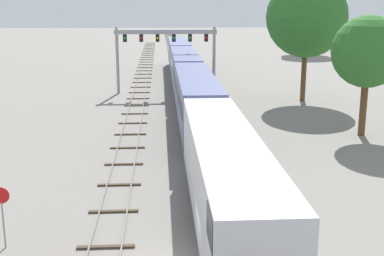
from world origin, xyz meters
TOP-DOWN VIEW (x-y plane):
  - track_main at (2.00, 60.00)m, footprint 2.60×200.00m
  - track_near at (-3.50, 40.00)m, footprint 2.60×160.00m
  - passenger_train at (2.00, 32.82)m, footprint 3.04×78.63m
  - signal_gantry at (-0.25, 41.80)m, footprint 12.10×0.49m
  - stop_sign at (-8.00, 2.31)m, footprint 0.76×0.08m
  - trackside_tree_left at (15.56, 20.71)m, footprint 5.77×5.77m
  - trackside_tree_mid at (14.81, 35.87)m, footprint 8.70×8.70m

SIDE VIEW (x-z plane):
  - track_main at x=2.00m, z-range -0.01..0.15m
  - track_near at x=-3.50m, z-range -0.01..0.15m
  - stop_sign at x=-8.00m, z-range 0.43..3.31m
  - passenger_train at x=2.00m, z-range 0.20..5.00m
  - signal_gantry at x=-0.25m, z-range 1.88..9.75m
  - trackside_tree_left at x=15.56m, z-range 1.96..11.73m
  - trackside_tree_mid at x=14.81m, z-range 2.37..15.86m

